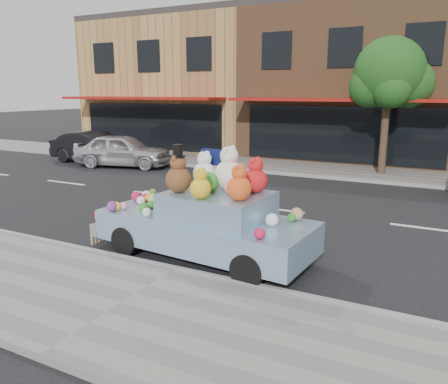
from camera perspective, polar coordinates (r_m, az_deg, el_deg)
The scene contains 11 objects.
ground at distance 12.35m, azimuth 6.48°, elevation -2.24°, with size 120.00×120.00×0.00m, color black.
near_sidewalk at distance 7.00m, azimuth -13.24°, elevation -14.29°, with size 60.00×3.00×0.12m, color gray.
far_sidewalk at distance 18.43m, azimuth 13.64°, elevation 2.73°, with size 60.00×3.00×0.12m, color gray.
near_kerb at distance 8.08m, azimuth -6.31°, elevation -10.14°, with size 60.00×0.12×0.13m, color gray.
far_kerb at distance 17.00m, azimuth 12.45°, elevation 1.97°, with size 60.00×0.12×0.13m, color gray.
storefront_left at distance 27.13m, azimuth -4.54°, elevation 13.84°, with size 10.00×9.80×7.30m.
storefront_mid at distance 23.53m, azimuth 17.35°, elevation 13.44°, with size 10.00×9.80×7.30m.
street_tree at distance 17.86m, azimuth 20.83°, elevation 13.67°, with size 3.00×2.70×5.22m.
car_silver at distance 19.63m, azimuth -13.10°, elevation 5.31°, with size 1.69×4.20×1.43m, color silver.
car_dark at distance 21.07m, azimuth -16.52°, elevation 5.62°, with size 1.52×4.35×1.43m, color black.
art_car at distance 8.58m, azimuth -2.36°, elevation -3.45°, with size 4.62×2.12×2.27m.
Camera 1 is at (4.13, -11.18, 3.23)m, focal length 35.00 mm.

